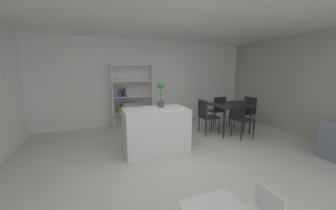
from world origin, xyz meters
TOP-DOWN VIEW (x-y plane):
  - ground_plane at (0.00, 0.00)m, footprint 10.23×10.23m
  - ceiling_slab at (0.00, 0.00)m, footprint 7.43×5.98m
  - back_partition at (0.00, 2.96)m, footprint 7.43×0.06m
  - right_partition_gray at (3.68, 0.00)m, footprint 0.06×5.98m
  - kitchen_island at (-0.21, 0.79)m, footprint 1.32×0.74m
  - potted_plant_on_island at (-0.05, 0.93)m, footprint 0.16×0.16m
  - open_bookshelf at (-0.44, 2.66)m, footprint 1.17×0.35m
  - dining_table at (2.03, 1.27)m, footprint 0.97×0.93m
  - dining_chair_window_side at (2.74, 1.28)m, footprint 0.47×0.45m
  - dining_chair_island_side at (1.32, 1.28)m, footprint 0.47×0.45m
  - dining_chair_far at (2.04, 1.77)m, footprint 0.48×0.46m
  - dining_chair_near at (2.04, 0.78)m, footprint 0.46×0.47m

SIDE VIEW (x-z plane):
  - ground_plane at x=0.00m, z-range 0.00..0.00m
  - kitchen_island at x=-0.21m, z-range 0.00..0.90m
  - dining_chair_island_side at x=1.32m, z-range 0.09..1.02m
  - dining_chair_far at x=2.04m, z-range 0.10..1.02m
  - dining_chair_window_side at x=2.74m, z-range 0.09..1.03m
  - dining_chair_near at x=2.04m, z-range 0.09..1.03m
  - dining_table at x=2.03m, z-range 0.31..1.08m
  - open_bookshelf at x=-0.44m, z-range -0.10..1.77m
  - potted_plant_on_island at x=-0.05m, z-range 0.95..1.50m
  - back_partition at x=0.00m, z-range 0.00..2.63m
  - right_partition_gray at x=3.68m, z-range 0.00..2.63m
  - ceiling_slab at x=0.00m, z-range 2.63..2.69m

